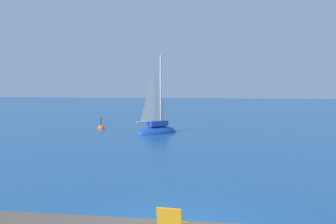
# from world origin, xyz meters

# --- Properties ---
(sailboat_near) EXTENTS (3.05, 2.98, 6.06)m
(sailboat_near) POSITION_xyz_m (-3.57, 19.79, 0.33)
(sailboat_near) COLOR #193D99
(sailboat_near) RESTS_ON ground
(beach_chair) EXTENTS (0.56, 0.66, 0.80)m
(beach_chair) POSITION_xyz_m (0.39, -3.05, 1.05)
(beach_chair) COLOR orange
(beach_chair) RESTS_ON shore_ledge
(marker_buoy) EXTENTS (0.56, 0.56, 1.13)m
(marker_buoy) POSITION_xyz_m (-8.34, 22.29, 0.01)
(marker_buoy) COLOR #EA5114
(marker_buoy) RESTS_ON ground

